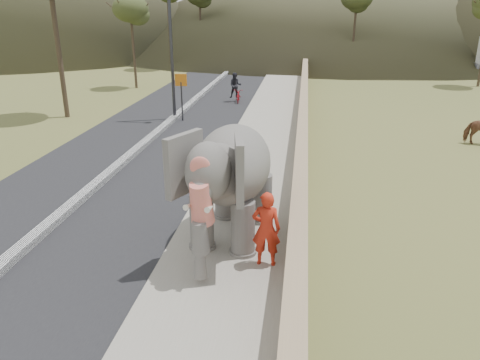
{
  "coord_description": "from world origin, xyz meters",
  "views": [
    {
      "loc": [
        1.63,
        -8.11,
        5.72
      ],
      "look_at": [
        0.2,
        2.38,
        1.7
      ],
      "focal_mm": 35.0,
      "sensor_mm": 36.0,
      "label": 1
    }
  ],
  "objects": [
    {
      "name": "ground",
      "position": [
        0.0,
        0.0,
        0.0
      ],
      "size": [
        160.0,
        160.0,
        0.0
      ],
      "primitive_type": "plane",
      "color": "olive",
      "rests_on": "ground"
    },
    {
      "name": "road",
      "position": [
        -5.0,
        10.0,
        0.01
      ],
      "size": [
        7.0,
        120.0,
        0.03
      ],
      "primitive_type": "cube",
      "color": "black",
      "rests_on": "ground"
    },
    {
      "name": "median",
      "position": [
        -5.0,
        10.0,
        0.11
      ],
      "size": [
        0.35,
        120.0,
        0.22
      ],
      "primitive_type": "cube",
      "color": "black",
      "rests_on": "ground"
    },
    {
      "name": "walkway",
      "position": [
        0.0,
        10.0,
        0.07
      ],
      "size": [
        3.0,
        120.0,
        0.15
      ],
      "primitive_type": "cube",
      "color": "#9E9687",
      "rests_on": "ground"
    },
    {
      "name": "parapet",
      "position": [
        1.65,
        10.0,
        0.55
      ],
      "size": [
        0.3,
        120.0,
        1.1
      ],
      "primitive_type": "cube",
      "color": "tan",
      "rests_on": "ground"
    },
    {
      "name": "lamppost",
      "position": [
        -4.69,
        15.25,
        4.87
      ],
      "size": [
        1.76,
        0.36,
        8.0
      ],
      "color": "#2F2F34",
      "rests_on": "ground"
    },
    {
      "name": "signboard",
      "position": [
        -4.5,
        14.94,
        1.64
      ],
      "size": [
        0.6,
        0.08,
        2.4
      ],
      "color": "#2D2D33",
      "rests_on": "ground"
    },
    {
      "name": "elephant_and_man",
      "position": [
        0.02,
        2.56,
        1.62
      ],
      "size": [
        2.6,
        4.33,
        2.96
      ],
      "color": "slate",
      "rests_on": "ground"
    },
    {
      "name": "motorcyclist",
      "position": [
        -2.41,
        20.19,
        0.7
      ],
      "size": [
        0.95,
        1.63,
        1.78
      ],
      "color": "maroon",
      "rests_on": "ground"
    },
    {
      "name": "trees",
      "position": [
        -1.41,
        27.17,
        3.92
      ],
      "size": [
        48.33,
        42.87,
        8.91
      ],
      "color": "#473828",
      "rests_on": "ground"
    }
  ]
}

